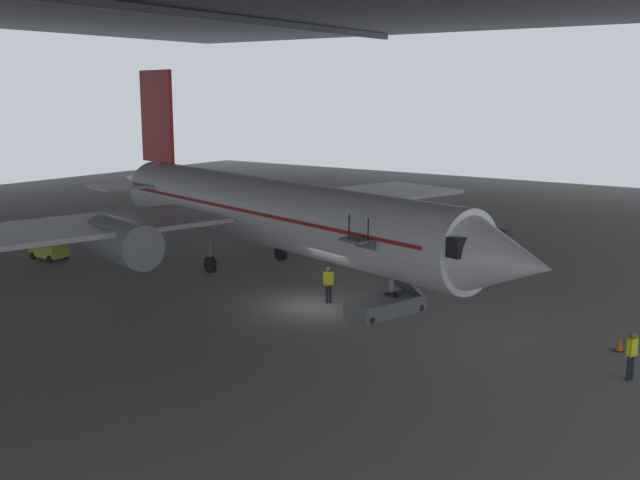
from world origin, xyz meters
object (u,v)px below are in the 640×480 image
(crew_worker_near_nose, at_px, (632,352))
(crew_worker_by_stairs, at_px, (329,282))
(airplane_main, at_px, (266,212))
(traffic_cone_orange, at_px, (619,344))
(boarding_stairs, at_px, (385,298))
(baggage_tug, at_px, (49,251))

(crew_worker_near_nose, relative_size, crew_worker_by_stairs, 1.01)
(airplane_main, relative_size, traffic_cone_orange, 58.25)
(airplane_main, distance_m, traffic_cone_orange, 19.61)
(boarding_stairs, height_order, crew_worker_by_stairs, boarding_stairs)
(crew_worker_near_nose, bearing_deg, traffic_cone_orange, 20.04)
(airplane_main, xyz_separation_m, crew_worker_near_nose, (-5.29, -20.30, -2.38))
(airplane_main, relative_size, baggage_tug, 15.73)
(airplane_main, relative_size, boarding_stairs, 7.61)
(boarding_stairs, xyz_separation_m, traffic_cone_orange, (0.88, -9.88, -0.43))
(crew_worker_near_nose, xyz_separation_m, traffic_cone_orange, (2.96, 1.08, -0.73))
(airplane_main, distance_m, crew_worker_by_stairs, 7.40)
(boarding_stairs, relative_size, crew_worker_near_nose, 2.60)
(crew_worker_by_stairs, bearing_deg, airplane_main, 63.20)
(airplane_main, distance_m, crew_worker_near_nose, 21.11)
(traffic_cone_orange, bearing_deg, baggage_tug, 94.43)
(airplane_main, xyz_separation_m, baggage_tug, (-4.80, 12.71, -2.87))
(traffic_cone_orange, bearing_deg, crew_worker_by_stairs, 93.65)
(traffic_cone_orange, distance_m, baggage_tug, 32.03)
(crew_worker_by_stairs, relative_size, baggage_tug, 0.79)
(crew_worker_near_nose, distance_m, crew_worker_by_stairs, 14.21)
(crew_worker_near_nose, xyz_separation_m, crew_worker_by_stairs, (2.13, 14.04, -0.01))
(boarding_stairs, distance_m, crew_worker_near_nose, 11.16)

